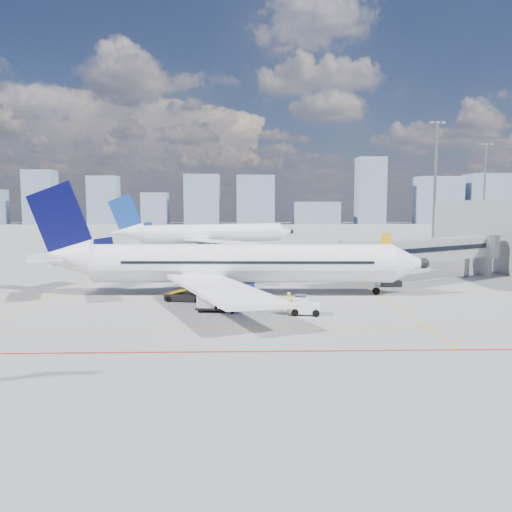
% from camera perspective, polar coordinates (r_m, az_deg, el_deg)
% --- Properties ---
extents(ground, '(420.00, 420.00, 0.00)m').
position_cam_1_polar(ground, '(44.27, -1.45, -6.36)').
color(ground, gray).
rests_on(ground, ground).
extents(apron_markings, '(90.00, 35.12, 0.01)m').
position_cam_1_polar(apron_markings, '(40.46, -2.26, -7.55)').
color(apron_markings, '#DEA20B').
rests_on(apron_markings, ground).
extents(jet_bridge, '(23.55, 15.78, 6.30)m').
position_cam_1_polar(jet_bridge, '(64.87, 19.76, 0.58)').
color(jet_bridge, gray).
rests_on(jet_bridge, ground).
extents(floodlight_mast_ne, '(3.20, 0.61, 25.45)m').
position_cam_1_polar(floodlight_mast_ne, '(105.44, 19.79, 7.89)').
color(floodlight_mast_ne, slate).
rests_on(floodlight_mast_ne, ground).
extents(floodlight_mast_far, '(3.20, 0.61, 25.45)m').
position_cam_1_polar(floodlight_mast_far, '(148.34, 24.65, 7.06)').
color(floodlight_mast_far, slate).
rests_on(floodlight_mast_far, ground).
extents(distant_skyline, '(253.90, 15.04, 30.81)m').
position_cam_1_polar(distant_skyline, '(233.73, 2.13, 6.37)').
color(distant_skyline, gray).
rests_on(distant_skyline, ground).
extents(main_aircraft, '(41.75, 36.37, 12.17)m').
position_cam_1_polar(main_aircraft, '(52.06, -3.49, -0.91)').
color(main_aircraft, white).
rests_on(main_aircraft, ground).
extents(second_aircraft, '(38.27, 32.48, 11.60)m').
position_cam_1_polar(second_aircraft, '(104.20, -5.71, 2.54)').
color(second_aircraft, white).
rests_on(second_aircraft, ground).
extents(baggage_tug, '(2.65, 1.89, 1.69)m').
position_cam_1_polar(baggage_tug, '(43.02, 5.55, -5.65)').
color(baggage_tug, white).
rests_on(baggage_tug, ground).
extents(cargo_dolly, '(3.82, 2.05, 2.00)m').
position_cam_1_polar(cargo_dolly, '(44.19, -4.45, -4.95)').
color(cargo_dolly, black).
rests_on(cargo_dolly, ground).
extents(belt_loader, '(5.66, 2.45, 2.27)m').
position_cam_1_polar(belt_loader, '(49.19, -7.96, -4.47)').
color(belt_loader, black).
rests_on(belt_loader, ground).
extents(ramp_worker, '(0.82, 0.84, 1.94)m').
position_cam_1_polar(ramp_worker, '(42.89, 3.84, -5.45)').
color(ramp_worker, yellow).
rests_on(ramp_worker, ground).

